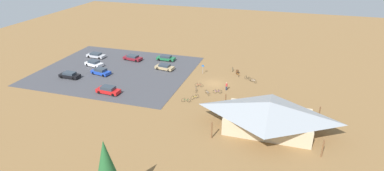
# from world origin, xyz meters

# --- Properties ---
(ground) EXTENTS (160.00, 160.00, 0.00)m
(ground) POSITION_xyz_m (0.00, 0.00, 0.00)
(ground) COLOR olive
(ground) RESTS_ON ground
(parking_lot_asphalt) EXTENTS (33.55, 28.46, 0.05)m
(parking_lot_asphalt) POSITION_xyz_m (23.00, -0.51, 0.03)
(parking_lot_asphalt) COLOR #424247
(parking_lot_asphalt) RESTS_ON ground
(bike_pavilion) EXTENTS (15.89, 10.33, 4.79)m
(bike_pavilion) POSITION_xyz_m (-12.13, 14.60, 2.71)
(bike_pavilion) COLOR #C6B28E
(bike_pavilion) RESTS_ON ground
(trash_bin) EXTENTS (0.60, 0.60, 0.90)m
(trash_bin) POSITION_xyz_m (-3.61, -6.89, 0.45)
(trash_bin) COLOR brown
(trash_bin) RESTS_ON ground
(lot_sign) EXTENTS (0.56, 0.08, 2.20)m
(lot_sign) POSITION_xyz_m (3.66, -4.51, 1.41)
(lot_sign) COLOR #99999E
(lot_sign) RESTS_ON ground
(pine_east) EXTENTS (2.86, 2.86, 8.90)m
(pine_east) POSITION_xyz_m (2.71, 36.29, 5.89)
(pine_east) COLOR brown
(pine_east) RESTS_ON ground
(bicycle_red_yard_left) EXTENTS (1.69, 0.48, 0.87)m
(bicycle_red_yard_left) POSITION_xyz_m (2.51, 2.37, 0.37)
(bicycle_red_yard_left) COLOR black
(bicycle_red_yard_left) RESTS_ON ground
(bicycle_black_yard_right) EXTENTS (1.52, 0.85, 0.82)m
(bicycle_black_yard_right) POSITION_xyz_m (-6.38, -4.12, 0.36)
(bicycle_black_yard_right) COLOR black
(bicycle_black_yard_right) RESTS_ON ground
(bicycle_silver_by_bin) EXTENTS (1.17, 1.28, 0.80)m
(bicycle_silver_by_bin) POSITION_xyz_m (0.07, 5.26, 0.38)
(bicycle_silver_by_bin) COLOR black
(bicycle_silver_by_bin) RESTS_ON ground
(bicycle_orange_edge_north) EXTENTS (0.82, 1.53, 0.82)m
(bicycle_orange_edge_north) POSITION_xyz_m (-3.98, -5.71, 0.35)
(bicycle_orange_edge_north) COLOR black
(bicycle_orange_edge_north) RESTS_ON ground
(bicycle_yellow_near_porch) EXTENTS (1.17, 1.39, 0.82)m
(bicycle_yellow_near_porch) POSITION_xyz_m (1.76, 7.85, 0.38)
(bicycle_yellow_near_porch) COLOR black
(bicycle_yellow_near_porch) RESTS_ON ground
(bicycle_green_back_row) EXTENTS (1.71, 0.48, 0.81)m
(bicycle_green_back_row) POSITION_xyz_m (2.94, 9.58, 0.36)
(bicycle_green_back_row) COLOR black
(bicycle_green_back_row) RESTS_ON ground
(bicycle_purple_yard_front) EXTENTS (1.72, 0.56, 0.91)m
(bicycle_purple_yard_front) POSITION_xyz_m (-1.73, 4.28, 0.39)
(bicycle_purple_yard_front) COLOR black
(bicycle_purple_yard_front) RESTS_ON ground
(bicycle_teal_lone_east) EXTENTS (0.50, 1.76, 0.88)m
(bicycle_teal_lone_east) POSITION_xyz_m (-2.32, -8.24, 0.39)
(bicycle_teal_lone_east) COLOR black
(bicycle_teal_lone_east) RESTS_ON ground
(bicycle_white_near_sign) EXTENTS (1.45, 1.08, 0.85)m
(bicycle_white_near_sign) POSITION_xyz_m (-7.69, -3.08, 0.39)
(bicycle_white_near_sign) COLOR black
(bicycle_white_near_sign) RESTS_ON ground
(bicycle_blue_trailside) EXTENTS (0.59, 1.61, 0.79)m
(bicycle_blue_trailside) POSITION_xyz_m (2.47, 4.70, 0.35)
(bicycle_blue_trailside) COLOR black
(bicycle_blue_trailside) RESTS_ON ground
(car_tan_end_stall) EXTENTS (4.52, 2.39, 1.28)m
(car_tan_end_stall) POSITION_xyz_m (12.66, -4.28, 0.70)
(car_tan_end_stall) COLOR tan
(car_tan_end_stall) RESTS_ON parking_lot_asphalt
(car_black_back_corner) EXTENTS (4.44, 1.87, 1.31)m
(car_black_back_corner) POSITION_xyz_m (30.28, 6.31, 0.71)
(car_black_back_corner) COLOR black
(car_black_back_corner) RESTS_ON parking_lot_asphalt
(car_maroon_second_row) EXTENTS (4.89, 2.56, 1.29)m
(car_maroon_second_row) POSITION_xyz_m (22.56, -7.91, 0.70)
(car_maroon_second_row) COLOR maroon
(car_maroon_second_row) RESTS_ON parking_lot_asphalt
(car_silver_far_end) EXTENTS (4.81, 2.14, 1.25)m
(car_silver_far_end) POSITION_xyz_m (32.29, -6.85, 0.68)
(car_silver_far_end) COLOR #BCBCC1
(car_silver_far_end) RESTS_ON parking_lot_asphalt
(car_blue_front_row) EXTENTS (4.65, 2.70, 1.42)m
(car_blue_front_row) POSITION_xyz_m (24.98, 2.60, 0.75)
(car_blue_front_row) COLOR #1E42B2
(car_blue_front_row) RESTS_ON parking_lot_asphalt
(car_green_aisle_side) EXTENTS (4.53, 1.85, 1.28)m
(car_green_aisle_side) POSITION_xyz_m (14.67, -10.18, 0.69)
(car_green_aisle_side) COLOR #1E6B3D
(car_green_aisle_side) RESTS_ON parking_lot_asphalt
(car_white_by_curb) EXTENTS (4.63, 2.81, 1.41)m
(car_white_by_curb) POSITION_xyz_m (29.28, -1.40, 0.75)
(car_white_by_curb) COLOR white
(car_white_by_curb) RESTS_ON parking_lot_asphalt
(car_red_near_entry) EXTENTS (4.76, 2.15, 1.47)m
(car_red_near_entry) POSITION_xyz_m (18.35, 10.62, 0.77)
(car_red_near_entry) COLOR red
(car_red_near_entry) RESTS_ON parking_lot_asphalt
(visitor_at_bikes) EXTENTS (0.36, 0.37, 1.62)m
(visitor_at_bikes) POSITION_xyz_m (-3.07, 2.24, 0.85)
(visitor_at_bikes) COLOR #2D3347
(visitor_at_bikes) RESTS_ON ground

